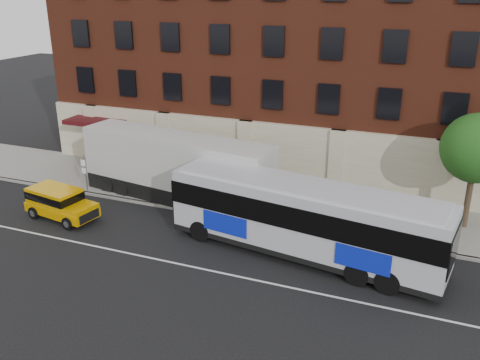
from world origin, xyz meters
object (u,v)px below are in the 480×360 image
at_px(yellow_suv, 59,201).
at_px(shipping_container, 176,170).
at_px(sign_pole, 85,172).
at_px(street_tree, 477,151).
at_px(city_bus, 304,217).

relative_size(yellow_suv, shipping_container, 0.36).
xyz_separation_m(sign_pole, yellow_suv, (0.83, -3.51, -0.47)).
relative_size(street_tree, shipping_container, 0.49).
relative_size(sign_pole, street_tree, 0.40).
distance_m(street_tree, shipping_container, 16.49).
xyz_separation_m(sign_pole, shipping_container, (5.89, 1.02, 0.58)).
xyz_separation_m(street_tree, yellow_suv, (-21.21, -6.85, -3.43)).
relative_size(city_bus, yellow_suv, 3.01).
bearing_deg(yellow_suv, sign_pole, 103.38).
relative_size(street_tree, city_bus, 0.45).
height_order(city_bus, shipping_container, shipping_container).
bearing_deg(sign_pole, shipping_container, 9.87).
relative_size(street_tree, yellow_suv, 1.36).
distance_m(street_tree, yellow_suv, 22.55).
height_order(sign_pole, city_bus, city_bus).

